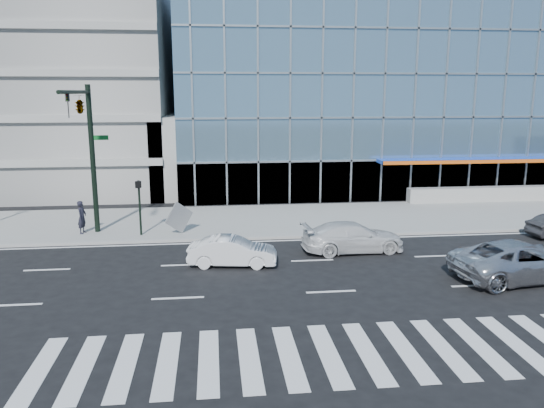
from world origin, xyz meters
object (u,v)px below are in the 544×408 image
at_px(ped_signal_post, 139,199).
at_px(pedestrian, 82,217).
at_px(traffic_signal, 84,124).
at_px(silver_suv, 521,261).
at_px(tilted_panel, 179,217).
at_px(white_sedan, 232,251).
at_px(white_suv, 353,237).

height_order(ped_signal_post, pedestrian, ped_signal_post).
distance_m(traffic_signal, pedestrian, 5.29).
height_order(silver_suv, tilted_panel, tilted_panel).
xyz_separation_m(traffic_signal, pedestrian, (-0.73, 1.14, -5.11)).
bearing_deg(silver_suv, traffic_signal, 59.49).
xyz_separation_m(ped_signal_post, white_sedan, (4.75, -5.22, -1.48)).
relative_size(ped_signal_post, white_suv, 0.59).
distance_m(white_suv, white_sedan, 6.19).
bearing_deg(pedestrian, white_suv, -96.16).
bearing_deg(silver_suv, pedestrian, 57.47).
bearing_deg(silver_suv, tilted_panel, 52.09).
xyz_separation_m(ped_signal_post, silver_suv, (16.75, -8.42, -1.32)).
distance_m(ped_signal_post, tilted_panel, 2.33).
height_order(white_suv, white_sedan, white_suv).
bearing_deg(white_sedan, pedestrian, 60.79).
xyz_separation_m(traffic_signal, white_suv, (13.25, -3.35, -5.43)).
relative_size(traffic_signal, tilted_panel, 6.15).
relative_size(ped_signal_post, tilted_panel, 2.31).
distance_m(white_sedan, pedestrian, 9.98).
bearing_deg(white_sedan, silver_suv, -97.18).
bearing_deg(white_sedan, white_suv, -68.25).
bearing_deg(tilted_panel, pedestrian, 135.57).
bearing_deg(white_suv, pedestrian, 68.58).
relative_size(white_sedan, tilted_panel, 3.08).
bearing_deg(white_sedan, ped_signal_post, 50.01).
bearing_deg(tilted_panel, white_sedan, -100.29).
xyz_separation_m(white_suv, tilted_panel, (-8.69, 3.81, 0.32)).
bearing_deg(traffic_signal, silver_suv, -22.68).
bearing_deg(tilted_panel, traffic_signal, 148.71).
bearing_deg(pedestrian, traffic_signal, -135.95).
relative_size(ped_signal_post, silver_suv, 0.51).
relative_size(silver_suv, tilted_panel, 4.54).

